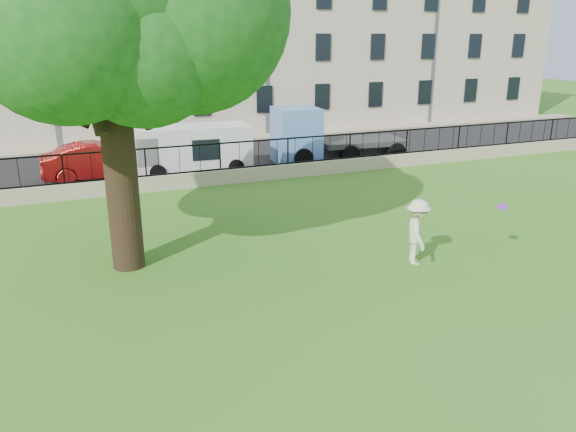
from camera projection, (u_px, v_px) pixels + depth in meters
name	position (u px, v px, depth m)	size (l,w,h in m)	color
ground	(367.00, 307.00, 12.70)	(120.00, 120.00, 0.00)	#38731B
retaining_wall	(221.00, 177.00, 23.17)	(50.00, 0.40, 0.60)	tan
iron_railing	(220.00, 157.00, 22.91)	(50.00, 0.05, 1.13)	black
street	(195.00, 162.00, 27.39)	(60.00, 9.00, 0.01)	black
sidewalk	(173.00, 143.00, 31.95)	(60.00, 1.40, 0.12)	tan
building_row	(148.00, 18.00, 34.84)	(56.40, 10.40, 13.80)	beige
man	(417.00, 232.00, 14.88)	(1.15, 0.66, 1.79)	beige
frisbee	(502.00, 206.00, 14.94)	(0.27, 0.27, 0.03)	purple
red_sedan	(100.00, 161.00, 23.83)	(1.66, 4.77, 1.57)	maroon
white_van	(193.00, 150.00, 24.85)	(4.98, 1.94, 2.09)	silver
blue_truck	(338.00, 133.00, 27.38)	(6.31, 2.24, 2.65)	#5E8FDE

